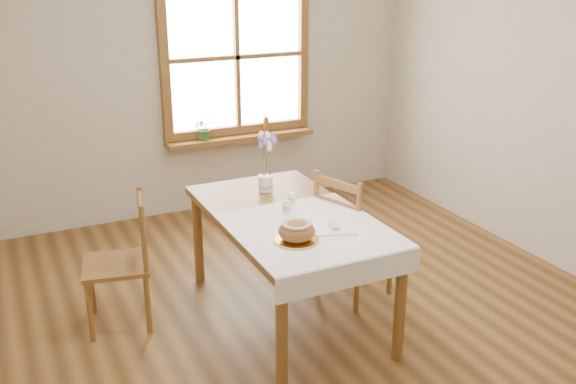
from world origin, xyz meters
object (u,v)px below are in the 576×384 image
(dining_table, at_px, (288,226))
(chair_right, at_px, (354,234))
(chair_left, at_px, (116,263))
(flower_vase, at_px, (266,184))
(bread_plate, at_px, (297,240))

(dining_table, distance_m, chair_right, 0.59)
(chair_right, bearing_deg, chair_left, 59.30)
(dining_table, distance_m, chair_left, 1.15)
(dining_table, bearing_deg, flower_vase, 85.35)
(bread_plate, bearing_deg, flower_vase, 77.99)
(chair_left, height_order, chair_right, chair_right)
(dining_table, bearing_deg, chair_left, 159.79)
(dining_table, bearing_deg, bread_plate, -109.20)
(bread_plate, bearing_deg, dining_table, 70.80)
(chair_left, bearing_deg, flower_vase, 104.07)
(flower_vase, bearing_deg, dining_table, -94.65)
(flower_vase, bearing_deg, bread_plate, -102.01)
(chair_left, relative_size, chair_right, 0.94)
(chair_right, distance_m, bread_plate, 0.92)
(chair_right, distance_m, flower_vase, 0.72)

